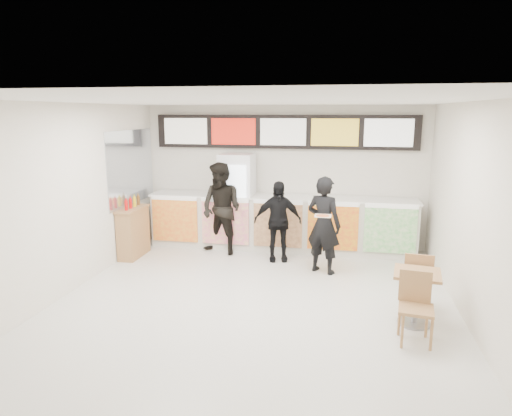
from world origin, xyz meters
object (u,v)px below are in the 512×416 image
(customer_left, at_px, (222,209))
(cafe_table, at_px, (416,288))
(condiment_ledge, at_px, (133,232))
(drinks_fridge, at_px, (237,201))
(customer_main, at_px, (324,225))
(customer_mid, at_px, (278,221))
(service_counter, at_px, (280,223))

(customer_left, bearing_deg, cafe_table, -13.72)
(condiment_ledge, bearing_deg, drinks_fridge, 29.59)
(drinks_fridge, xyz_separation_m, customer_left, (-0.19, -0.56, -0.06))
(customer_left, xyz_separation_m, cafe_table, (3.42, -2.60, -0.42))
(customer_left, relative_size, cafe_table, 1.20)
(customer_main, bearing_deg, drinks_fridge, -9.84)
(customer_mid, height_order, cafe_table, customer_mid)
(service_counter, distance_m, customer_mid, 0.79)
(customer_left, bearing_deg, customer_mid, 13.26)
(service_counter, relative_size, customer_main, 3.16)
(service_counter, xyz_separation_m, condiment_ledge, (-2.82, -1.05, -0.06))
(condiment_ledge, bearing_deg, customer_left, 16.82)
(condiment_ledge, bearing_deg, cafe_table, -22.21)
(customer_main, bearing_deg, customer_mid, -5.57)
(drinks_fridge, relative_size, customer_main, 1.14)
(drinks_fridge, height_order, condiment_ledge, drinks_fridge)
(service_counter, distance_m, cafe_table, 3.89)
(drinks_fridge, distance_m, customer_left, 0.59)
(cafe_table, bearing_deg, service_counter, 133.96)
(service_counter, bearing_deg, drinks_fridge, 179.01)
(drinks_fridge, relative_size, condiment_ledge, 1.68)
(condiment_ledge, bearing_deg, customer_mid, 5.95)
(customer_main, xyz_separation_m, condiment_ledge, (-3.78, 0.23, -0.37))
(customer_main, bearing_deg, service_counter, -28.64)
(customer_main, bearing_deg, cafe_table, 150.36)
(service_counter, xyz_separation_m, drinks_fridge, (-0.93, 0.02, 0.43))
(cafe_table, height_order, condiment_ledge, condiment_ledge)
(drinks_fridge, bearing_deg, customer_mid, -38.03)
(customer_left, xyz_separation_m, condiment_ledge, (-1.69, -0.51, -0.43))
(customer_mid, bearing_deg, condiment_ledge, 173.57)
(customer_main, xyz_separation_m, cafe_table, (1.34, -1.86, -0.36))
(service_counter, relative_size, drinks_fridge, 2.78)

